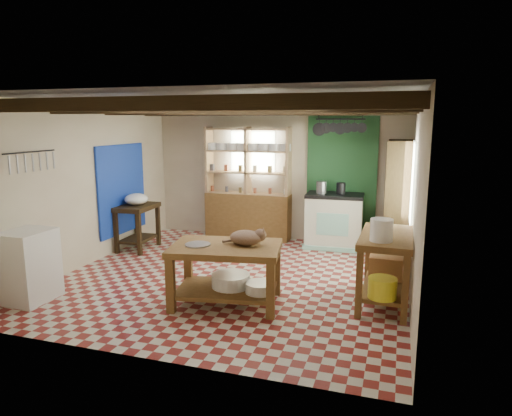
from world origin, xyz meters
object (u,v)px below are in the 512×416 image
(prep_table, at_px, (138,227))
(work_table, at_px, (226,274))
(right_counter, at_px, (385,269))
(white_cabinet, at_px, (29,266))
(cat, at_px, (246,238))
(stove, at_px, (334,221))

(prep_table, bearing_deg, work_table, -39.72)
(work_table, relative_size, right_counter, 1.07)
(white_cabinet, bearing_deg, prep_table, 90.28)
(prep_table, bearing_deg, white_cabinet, -92.79)
(work_table, xyz_separation_m, cat, (0.24, 0.09, 0.48))
(prep_table, bearing_deg, cat, -35.86)
(prep_table, xyz_separation_m, cat, (2.69, -1.78, 0.45))
(right_counter, height_order, cat, cat)
(stove, xyz_separation_m, white_cabinet, (-3.41, -3.77, -0.04))
(right_counter, bearing_deg, work_table, -160.97)
(prep_table, height_order, cat, cat)
(prep_table, relative_size, cat, 1.98)
(stove, relative_size, white_cabinet, 1.10)
(cat, bearing_deg, prep_table, 126.68)
(work_table, distance_m, right_counter, 2.02)
(right_counter, bearing_deg, white_cabinet, -162.48)
(work_table, height_order, white_cabinet, white_cabinet)
(cat, bearing_deg, work_table, -178.69)
(stove, distance_m, white_cabinet, 5.08)
(work_table, xyz_separation_m, prep_table, (-2.45, 1.87, 0.03))
(prep_table, relative_size, right_counter, 0.65)
(prep_table, bearing_deg, right_counter, -18.34)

